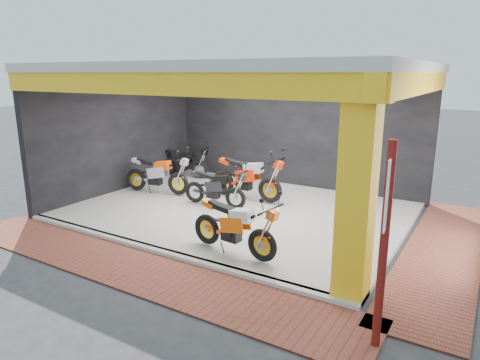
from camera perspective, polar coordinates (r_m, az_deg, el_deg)
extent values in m
plane|color=#2D2D30|center=(9.48, -6.48, -7.61)|extent=(80.00, 80.00, 0.00)
cube|color=white|center=(11.01, -0.12, -4.11)|extent=(8.00, 6.00, 0.10)
cube|color=beige|center=(10.46, -0.13, 14.70)|extent=(8.40, 6.40, 0.20)
cube|color=black|center=(13.32, 6.89, 6.49)|extent=(8.20, 0.20, 3.50)
cube|color=black|center=(13.19, -15.60, 6.00)|extent=(0.20, 6.20, 3.50)
cube|color=yellow|center=(6.64, 15.34, -1.62)|extent=(0.50, 0.50, 3.50)
cube|color=yellow|center=(8.05, -11.59, 12.46)|extent=(8.40, 0.30, 0.40)
cube|color=yellow|center=(9.04, 22.56, 11.84)|extent=(0.30, 6.40, 0.40)
cube|color=white|center=(8.74, -10.63, -9.34)|extent=(8.00, 0.20, 0.10)
cube|color=brown|center=(8.25, -14.28, -11.29)|extent=(9.00, 1.40, 0.03)
cube|color=brown|center=(9.60, 25.45, -8.57)|extent=(1.40, 7.00, 0.03)
cylinder|color=maroon|center=(5.63, 18.58, -8.77)|extent=(0.11, 0.11, 2.75)
cube|color=white|center=(5.41, 19.17, -1.77)|extent=(0.06, 0.38, 0.88)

